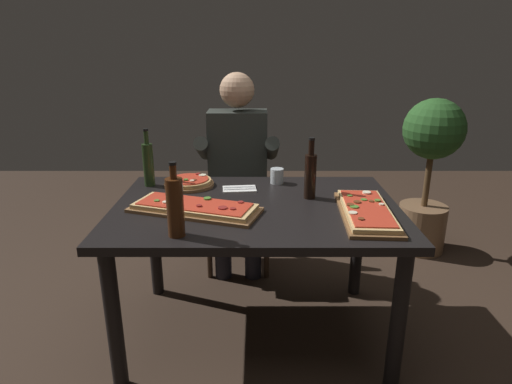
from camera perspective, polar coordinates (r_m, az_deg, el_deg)
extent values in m
plane|color=#38281E|center=(2.50, 0.00, -17.79)|extent=(6.40, 6.40, 0.00)
cube|color=black|center=(2.15, 0.00, -2.19)|extent=(1.40, 0.96, 0.04)
cylinder|color=black|center=(2.07, -18.16, -15.76)|extent=(0.07, 0.07, 0.70)
cylinder|color=black|center=(2.07, 18.16, -15.75)|extent=(0.07, 0.07, 0.70)
cylinder|color=black|center=(2.74, -13.18, -6.39)|extent=(0.07, 0.07, 0.70)
cylinder|color=black|center=(2.74, 13.18, -6.39)|extent=(0.07, 0.07, 0.70)
cube|color=brown|center=(2.08, -8.04, -2.36)|extent=(0.66, 0.42, 0.02)
cube|color=#DBB270|center=(2.07, -8.06, -1.89)|extent=(0.61, 0.38, 0.02)
cube|color=red|center=(2.07, -8.08, -1.55)|extent=(0.56, 0.34, 0.01)
cylinder|color=maroon|center=(2.02, -7.48, -1.79)|extent=(0.02, 0.02, 0.01)
cylinder|color=maroon|center=(1.97, -3.06, -2.19)|extent=(0.03, 0.03, 0.01)
cylinder|color=beige|center=(2.09, -11.82, -1.30)|extent=(0.03, 0.03, 0.01)
cylinder|color=maroon|center=(1.99, -4.40, -2.07)|extent=(0.04, 0.04, 0.01)
cylinder|color=#4C7F2D|center=(2.11, -6.40, -0.85)|extent=(0.04, 0.04, 0.01)
cylinder|color=maroon|center=(2.10, -11.26, -1.18)|extent=(0.03, 0.03, 0.01)
cylinder|color=maroon|center=(2.05, -2.03, -1.33)|extent=(0.03, 0.03, 0.01)
cylinder|color=beige|center=(2.12, -10.80, -0.96)|extent=(0.04, 0.04, 0.01)
cylinder|color=#4C7F2D|center=(2.13, -12.89, -1.10)|extent=(0.03, 0.03, 0.01)
cube|color=brown|center=(2.08, 14.25, -2.76)|extent=(0.26, 0.57, 0.02)
cube|color=#DBB270|center=(2.07, 14.29, -2.29)|extent=(0.23, 0.52, 0.02)
cube|color=red|center=(2.07, 14.32, -1.96)|extent=(0.21, 0.48, 0.01)
cylinder|color=brown|center=(2.11, 13.14, -1.27)|extent=(0.03, 0.03, 0.01)
cylinder|color=brown|center=(1.91, 13.62, -3.44)|extent=(0.03, 0.03, 0.01)
cylinder|color=#4C7F2D|center=(2.19, 12.18, -0.45)|extent=(0.03, 0.03, 0.00)
cylinder|color=brown|center=(2.14, 14.89, -1.16)|extent=(0.02, 0.02, 0.01)
cylinder|color=#4C7F2D|center=(2.15, 15.66, -1.07)|extent=(0.03, 0.03, 0.01)
cylinder|color=beige|center=(1.97, 12.60, -2.66)|extent=(0.04, 0.04, 0.00)
cylinder|color=beige|center=(2.25, 14.32, -0.07)|extent=(0.04, 0.04, 0.01)
cylinder|color=#4C7F2D|center=(2.05, 12.77, -1.89)|extent=(0.04, 0.04, 0.01)
cylinder|color=brown|center=(2.06, 12.26, -1.63)|extent=(0.03, 0.03, 0.01)
cylinder|color=beige|center=(2.11, 16.14, -1.55)|extent=(0.02, 0.02, 0.01)
cylinder|color=#4C7F2D|center=(2.15, 13.98, -0.97)|extent=(0.03, 0.03, 0.00)
cylinder|color=brown|center=(2.46, -8.78, 1.00)|extent=(0.28, 0.28, 0.02)
cylinder|color=tan|center=(2.46, -8.80, 1.40)|extent=(0.25, 0.25, 0.02)
cylinder|color=red|center=(2.45, -8.81, 1.69)|extent=(0.22, 0.22, 0.01)
cylinder|color=brown|center=(2.42, -8.07, 1.61)|extent=(0.03, 0.03, 0.00)
cylinder|color=beige|center=(2.45, -10.09, 1.77)|extent=(0.04, 0.04, 0.01)
cylinder|color=#4C7F2D|center=(2.42, -9.19, 1.60)|extent=(0.03, 0.03, 0.01)
cylinder|color=beige|center=(2.50, -7.05, 2.23)|extent=(0.04, 0.04, 0.00)
cylinder|color=maroon|center=(2.52, -7.61, 2.37)|extent=(0.03, 0.03, 0.01)
cylinder|color=beige|center=(2.40, -8.38, 1.49)|extent=(0.02, 0.02, 0.01)
cylinder|color=#47230F|center=(1.79, -10.55, -2.04)|extent=(0.07, 0.07, 0.25)
cylinder|color=#47230F|center=(1.74, -10.84, 2.62)|extent=(0.03, 0.03, 0.06)
cylinder|color=black|center=(1.74, -10.91, 3.71)|extent=(0.03, 0.03, 0.01)
cylinder|color=black|center=(2.22, 7.13, 1.99)|extent=(0.06, 0.06, 0.23)
cylinder|color=black|center=(2.18, 7.29, 5.81)|extent=(0.03, 0.03, 0.08)
cylinder|color=black|center=(2.18, 7.34, 6.94)|extent=(0.03, 0.03, 0.01)
cylinder|color=#233819|center=(2.48, -13.93, 3.44)|extent=(0.06, 0.06, 0.24)
cylinder|color=#233819|center=(2.44, -14.22, 6.95)|extent=(0.02, 0.02, 0.07)
cylinder|color=black|center=(2.44, -14.29, 7.92)|extent=(0.03, 0.03, 0.01)
cylinder|color=silver|center=(2.47, 2.76, 2.12)|extent=(0.08, 0.08, 0.09)
cylinder|color=silver|center=(2.48, 2.76, 1.51)|extent=(0.06, 0.06, 0.03)
cube|color=white|center=(2.37, -2.19, 0.39)|extent=(0.19, 0.13, 0.01)
cube|color=silver|center=(2.35, -2.17, 0.38)|extent=(0.17, 0.03, 0.00)
cube|color=silver|center=(2.38, -2.22, 0.65)|extent=(0.17, 0.03, 0.00)
cube|color=#3D2B1E|center=(2.99, -2.30, -2.05)|extent=(0.44, 0.44, 0.04)
cube|color=#3D2B1E|center=(3.10, -2.21, 3.24)|extent=(0.40, 0.04, 0.42)
cylinder|color=#3D2B1E|center=(2.92, -6.15, -7.50)|extent=(0.04, 0.04, 0.41)
cylinder|color=#3D2B1E|center=(2.90, 1.40, -7.54)|extent=(0.04, 0.04, 0.41)
cylinder|color=#3D2B1E|center=(3.26, -5.47, -4.55)|extent=(0.04, 0.04, 0.41)
cylinder|color=#3D2B1E|center=(3.25, 1.25, -4.57)|extent=(0.04, 0.04, 0.41)
cylinder|color=#23232D|center=(2.91, -4.36, -7.08)|extent=(0.11, 0.11, 0.45)
cylinder|color=#23232D|center=(2.90, -0.39, -7.10)|extent=(0.11, 0.11, 0.45)
cube|color=#23232D|center=(2.86, -2.39, -1.26)|extent=(0.34, 0.40, 0.12)
cube|color=#2D332D|center=(2.87, -2.40, 5.44)|extent=(0.38, 0.22, 0.52)
sphere|color=tan|center=(2.81, -2.51, 13.22)|extent=(0.22, 0.22, 0.22)
cylinder|color=#2D332D|center=(2.83, -6.92, 5.69)|extent=(0.09, 0.31, 0.21)
cylinder|color=#2D332D|center=(2.81, 2.05, 5.73)|extent=(0.09, 0.31, 0.21)
cylinder|color=#846042|center=(3.53, 20.84, -4.37)|extent=(0.35, 0.35, 0.35)
cylinder|color=brown|center=(3.41, 21.57, 1.51)|extent=(0.04, 0.04, 0.41)
sphere|color=#285623|center=(3.33, 22.33, 7.66)|extent=(0.43, 0.43, 0.43)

